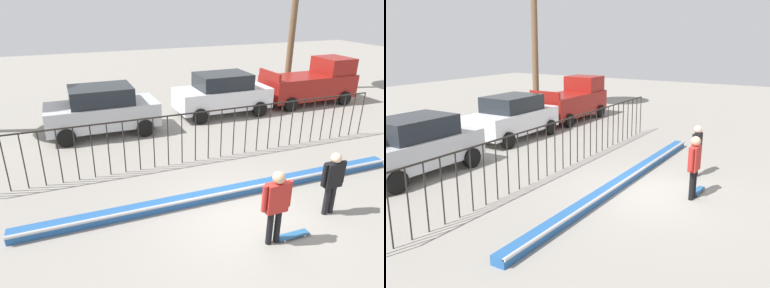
# 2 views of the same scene
# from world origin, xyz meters

# --- Properties ---
(ground_plane) EXTENTS (60.00, 60.00, 0.00)m
(ground_plane) POSITION_xyz_m (0.00, 0.00, 0.00)
(ground_plane) COLOR gray
(bowl_coping_ledge) EXTENTS (11.00, 0.40, 0.27)m
(bowl_coping_ledge) POSITION_xyz_m (0.00, 1.01, 0.12)
(bowl_coping_ledge) COLOR #235699
(bowl_coping_ledge) RESTS_ON ground
(perimeter_fence) EXTENTS (14.04, 0.04, 1.70)m
(perimeter_fence) POSITION_xyz_m (-0.00, 3.43, 1.05)
(perimeter_fence) COLOR black
(perimeter_fence) RESTS_ON ground
(skateboarder) EXTENTS (0.72, 0.27, 1.77)m
(skateboarder) POSITION_xyz_m (0.06, -1.12, 1.06)
(skateboarder) COLOR black
(skateboarder) RESTS_ON ground
(skateboard) EXTENTS (0.80, 0.20, 0.07)m
(skateboard) POSITION_xyz_m (0.61, -1.14, 0.06)
(skateboard) COLOR #26598C
(skateboard) RESTS_ON ground
(camera_operator) EXTENTS (0.68, 0.25, 1.67)m
(camera_operator) POSITION_xyz_m (2.00, -0.63, 1.00)
(camera_operator) COLOR black
(camera_operator) RESTS_ON ground
(parked_car_silver) EXTENTS (4.30, 2.12, 1.90)m
(parked_car_silver) POSITION_xyz_m (-2.48, 7.15, 0.97)
(parked_car_silver) COLOR #B7BABF
(parked_car_silver) RESTS_ON ground
(parked_car_white) EXTENTS (4.30, 2.12, 1.90)m
(parked_car_white) POSITION_xyz_m (3.00, 7.71, 0.97)
(parked_car_white) COLOR silver
(parked_car_white) RESTS_ON ground
(pickup_truck) EXTENTS (4.70, 2.12, 2.24)m
(pickup_truck) POSITION_xyz_m (8.08, 7.83, 1.04)
(pickup_truck) COLOR maroon
(pickup_truck) RESTS_ON ground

